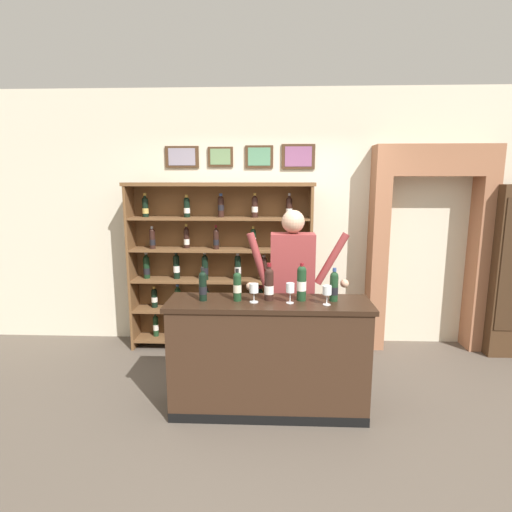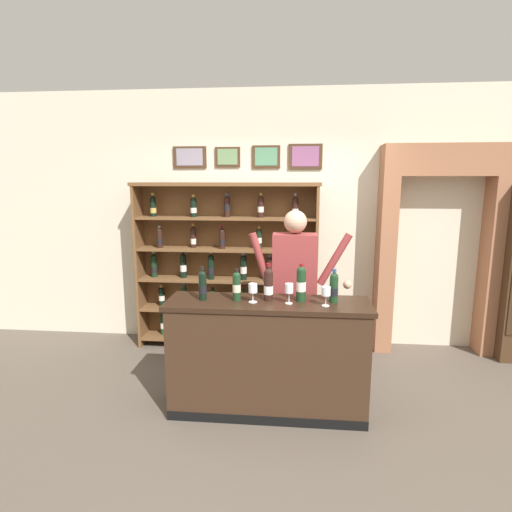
% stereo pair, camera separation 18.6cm
% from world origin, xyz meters
% --- Properties ---
extents(ground_plane, '(14.00, 14.00, 0.02)m').
position_xyz_m(ground_plane, '(0.00, 0.00, -0.01)').
color(ground_plane, brown).
extents(back_wall, '(12.00, 0.19, 3.02)m').
position_xyz_m(back_wall, '(-0.00, 1.71, 1.51)').
color(back_wall, beige).
rests_on(back_wall, ground).
extents(wine_shelf, '(2.14, 0.32, 1.95)m').
position_xyz_m(wine_shelf, '(-0.59, 1.38, 1.03)').
color(wine_shelf, brown).
rests_on(wine_shelf, ground).
extents(archway_doorway, '(1.36, 0.45, 2.36)m').
position_xyz_m(archway_doorway, '(1.82, 1.57, 1.34)').
color(archway_doorway, '#9E6647').
rests_on(archway_doorway, ground).
extents(tasting_counter, '(1.70, 0.49, 0.98)m').
position_xyz_m(tasting_counter, '(-0.01, -0.00, 0.49)').
color(tasting_counter, '#382316').
rests_on(tasting_counter, ground).
extents(shopkeeper, '(0.97, 0.22, 1.70)m').
position_xyz_m(shopkeeper, '(0.20, 0.50, 1.05)').
color(shopkeeper, '#2D3347').
rests_on(shopkeeper, ground).
extents(tasting_bottle_vin_santo, '(0.07, 0.07, 0.28)m').
position_xyz_m(tasting_bottle_vin_santo, '(-0.56, 0.00, 1.11)').
color(tasting_bottle_vin_santo, black).
rests_on(tasting_bottle_vin_santo, tasting_counter).
extents(tasting_bottle_bianco, '(0.07, 0.07, 0.27)m').
position_xyz_m(tasting_bottle_bianco, '(-0.28, 0.01, 1.11)').
color(tasting_bottle_bianco, '#19381E').
rests_on(tasting_bottle_bianco, tasting_counter).
extents(tasting_bottle_rosso, '(0.08, 0.08, 0.32)m').
position_xyz_m(tasting_bottle_rosso, '(-0.01, 0.04, 1.12)').
color(tasting_bottle_rosso, black).
rests_on(tasting_bottle_rosso, tasting_counter).
extents(tasting_bottle_grappa, '(0.08, 0.08, 0.32)m').
position_xyz_m(tasting_bottle_grappa, '(0.26, 0.04, 1.14)').
color(tasting_bottle_grappa, '#19381E').
rests_on(tasting_bottle_grappa, tasting_counter).
extents(tasting_bottle_brunello, '(0.07, 0.07, 0.28)m').
position_xyz_m(tasting_bottle_brunello, '(0.53, 0.03, 1.11)').
color(tasting_bottle_brunello, '#19381E').
rests_on(tasting_bottle_brunello, tasting_counter).
extents(wine_glass_left, '(0.07, 0.07, 0.16)m').
position_xyz_m(wine_glass_left, '(-0.14, -0.03, 1.09)').
color(wine_glass_left, silver).
rests_on(wine_glass_left, tasting_counter).
extents(wine_glass_center, '(0.07, 0.07, 0.16)m').
position_xyz_m(wine_glass_center, '(0.45, -0.08, 1.09)').
color(wine_glass_center, silver).
rests_on(wine_glass_center, tasting_counter).
extents(wine_glass_right, '(0.07, 0.07, 0.17)m').
position_xyz_m(wine_glass_right, '(0.16, -0.05, 1.10)').
color(wine_glass_right, silver).
rests_on(wine_glass_right, tasting_counter).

